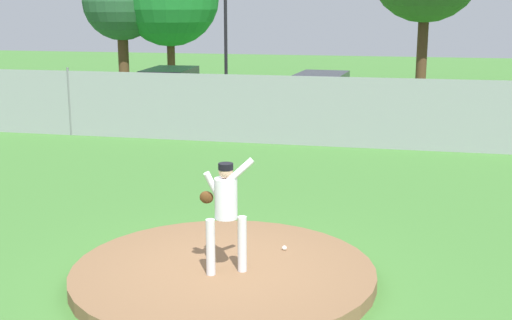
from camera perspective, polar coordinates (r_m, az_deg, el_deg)
ground_plane at (r=15.68m, az=3.02°, el=-1.69°), size 80.00×80.00×0.00m
asphalt_strip at (r=23.93m, az=6.42°, el=3.33°), size 44.00×7.00×0.01m
pitchers_mound at (r=10.07m, az=-2.75°, el=-9.54°), size 4.45×4.45×0.20m
pitcher_youth at (r=9.52m, az=-2.59°, el=-3.88°), size 0.80×0.35×1.69m
baseball at (r=10.68m, az=2.41°, el=-7.41°), size 0.07×0.07×0.07m
chainlink_fence at (r=19.36m, az=5.04°, el=4.09°), size 38.22×0.07×2.10m
parked_car_silver at (r=24.17m, az=5.51°, el=5.31°), size 2.05×4.42×1.62m
parked_car_burgundy at (r=25.01m, az=-7.23°, el=5.61°), size 2.01×4.88×1.71m
traffic_cone_orange at (r=27.15m, az=-10.16°, el=4.89°), size 0.40×0.40×0.55m
traffic_light_near at (r=29.01m, az=-2.63°, el=12.44°), size 0.28×0.46×5.51m
tree_bushy_near at (r=35.04m, az=-11.28°, el=12.88°), size 3.80×3.80×6.03m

